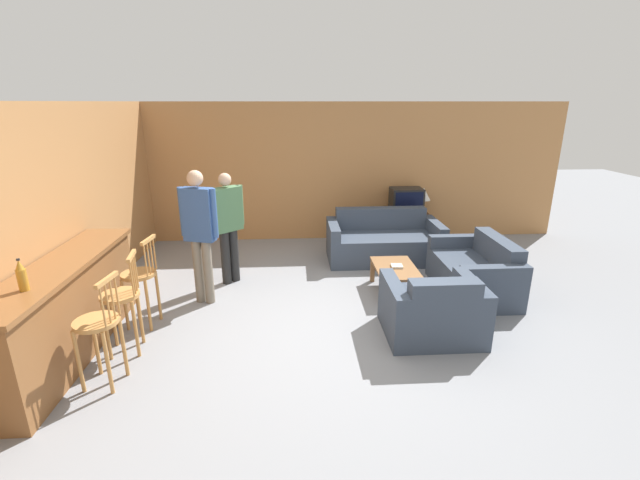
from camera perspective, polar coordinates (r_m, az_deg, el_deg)
ground_plane at (r=5.25m, az=2.44°, el=-11.62°), size 24.00×24.00×0.00m
wall_back at (r=8.27m, az=-0.07°, el=8.96°), size 9.40×0.08×2.60m
wall_left at (r=6.58m, az=-28.10°, el=4.50°), size 0.08×8.61×2.60m
bar_counter at (r=5.25m, az=-30.68°, el=-8.01°), size 0.55×2.55×1.03m
bar_chair_near at (r=4.53m, az=-27.39°, el=-10.54°), size 0.45×0.45×1.11m
bar_chair_mid at (r=5.00m, az=-24.86°, el=-7.49°), size 0.45×0.45×1.11m
bar_chair_far at (r=5.49m, az=-22.81°, el=-4.97°), size 0.44×0.44×1.11m
couch_far at (r=7.40m, az=8.44°, el=-0.27°), size 1.90×0.95×0.83m
armchair_near at (r=5.13m, az=14.80°, el=-9.16°), size 1.07×0.90×0.81m
loveseat_right at (r=6.43m, az=19.97°, el=-4.07°), size 0.87×1.45×0.80m
coffee_table at (r=6.11m, az=10.02°, el=-4.09°), size 0.57×0.90×0.39m
tv_unit at (r=8.40m, az=11.19°, el=1.54°), size 0.96×0.54×0.54m
tv at (r=8.27m, az=11.41°, el=5.04°), size 0.59×0.44×0.51m
bottle at (r=4.50m, az=-34.96°, el=-3.96°), size 0.08×0.08×0.29m
book_on_table at (r=6.09m, az=10.21°, el=-3.44°), size 0.17×0.17×0.03m
table_lamp at (r=8.33m, az=13.63°, el=5.88°), size 0.27×0.27×0.52m
person_by_window at (r=6.34m, az=-12.22°, el=2.32°), size 0.44×0.42×1.64m
person_by_counter at (r=5.72m, az=-15.77°, el=1.41°), size 0.50×0.26×1.79m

